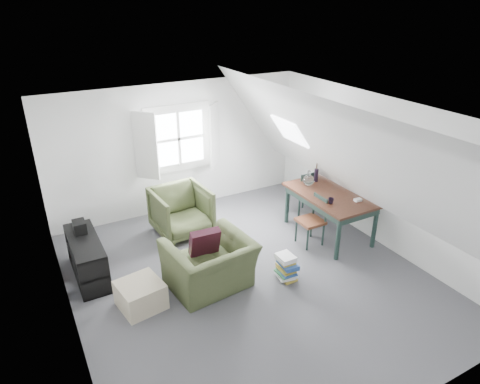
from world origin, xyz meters
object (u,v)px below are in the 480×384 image
armchair_near (210,286)px  ottoman (141,295)px  media_shelf (88,261)px  dining_chair_far (303,192)px  magazine_stack (286,267)px  armchair_far (183,232)px  dining_table (330,199)px  dining_chair_near (312,220)px

armchair_near → ottoman: size_ratio=2.05×
media_shelf → dining_chair_far: bearing=3.2°
ottoman → magazine_stack: 2.16m
ottoman → dining_chair_far: (3.58, 1.16, 0.29)m
armchair_far → dining_table: size_ratio=0.59×
armchair_near → media_shelf: media_shelf is taller
armchair_near → dining_table: (2.50, 0.37, 0.70)m
dining_chair_far → magazine_stack: (-1.46, -1.60, -0.28)m
magazine_stack → dining_table: bearing=28.3°
armchair_near → dining_table: size_ratio=0.72×
dining_table → media_shelf: (-4.01, 0.72, -0.41)m
dining_table → media_shelf: size_ratio=1.29×
dining_table → media_shelf: 4.10m
magazine_stack → dining_chair_far: bearing=47.6°
armchair_near → magazine_stack: bearing=154.3°
armchair_far → dining_chair_near: size_ratio=1.09×
ottoman → dining_chair_near: bearing=4.1°
armchair_far → magazine_stack: size_ratio=2.34×
dining_chair_far → media_shelf: size_ratio=0.74×
ottoman → dining_chair_far: 3.77m
armchair_far → media_shelf: bearing=-165.4°
ottoman → dining_chair_near: 3.09m
armchair_far → dining_chair_far: dining_chair_far is taller
dining_chair_far → armchair_near: bearing=36.9°
armchair_far → dining_table: 2.71m
dining_chair_far → media_shelf: bearing=13.3°
ottoman → dining_chair_near: size_ratio=0.65×
dining_chair_near → armchair_far: bearing=-119.7°
media_shelf → dining_table: bearing=-8.6°
armchair_near → dining_chair_near: dining_chair_near is taller
magazine_stack → armchair_near: bearing=160.3°
armchair_near → dining_chair_near: bearing=-178.6°
armchair_near → ottoman: same height
dining_table → ottoman: bearing=-175.7°
armchair_far → ottoman: bearing=-131.5°
ottoman → magazine_stack: magazine_stack is taller
dining_table → media_shelf: bearing=168.9°
ottoman → dining_table: 3.58m
armchair_near → media_shelf: (-1.52, 1.09, 0.29)m
armchair_near → media_shelf: size_ratio=0.93×
dining_table → dining_chair_near: 0.52m
armchair_near → ottoman: bearing=-8.6°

